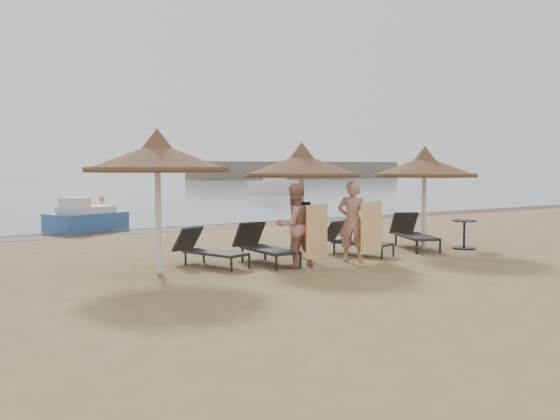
% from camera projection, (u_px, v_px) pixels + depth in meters
% --- Properties ---
extents(ground, '(160.00, 160.00, 0.00)m').
position_uv_depth(ground, '(324.00, 268.00, 13.45)').
color(ground, olive).
rests_on(ground, ground).
extents(wet_sand_strip, '(200.00, 1.60, 0.01)m').
position_uv_depth(wet_sand_strip, '(157.00, 230.00, 21.30)').
color(wet_sand_strip, brown).
rests_on(wet_sand_strip, ground).
extents(palapa_left, '(2.98, 2.98, 2.95)m').
position_uv_depth(palapa_left, '(157.00, 158.00, 12.62)').
color(palapa_left, white).
rests_on(palapa_left, ground).
extents(palapa_center, '(2.78, 2.78, 2.76)m').
position_uv_depth(palapa_center, '(302.00, 166.00, 14.75)').
color(palapa_center, white).
rests_on(palapa_center, ground).
extents(palapa_right, '(2.74, 2.74, 2.72)m').
position_uv_depth(palapa_right, '(425.00, 167.00, 16.38)').
color(palapa_right, white).
rests_on(palapa_right, ground).
extents(lounger_far_left, '(1.15, 1.94, 0.83)m').
position_uv_depth(lounger_far_left, '(207.00, 249.00, 13.70)').
color(lounger_far_left, black).
rests_on(lounger_far_left, ground).
extents(lounger_near_left, '(0.72, 2.02, 0.89)m').
position_uv_depth(lounger_near_left, '(263.00, 245.00, 14.06)').
color(lounger_near_left, black).
rests_on(lounger_near_left, ground).
extents(lounger_near_right, '(1.11, 1.90, 0.81)m').
position_uv_depth(lounger_near_right, '(353.00, 240.00, 15.46)').
color(lounger_near_right, black).
rests_on(lounger_near_right, ground).
extents(lounger_far_right, '(1.47, 2.16, 0.92)m').
position_uv_depth(lounger_far_right, '(412.00, 233.00, 16.64)').
color(lounger_far_right, black).
rests_on(lounger_far_right, ground).
extents(side_table, '(0.63, 0.63, 0.77)m').
position_uv_depth(side_table, '(464.00, 235.00, 16.48)').
color(side_table, black).
rests_on(side_table, ground).
extents(person_left, '(0.98, 0.64, 2.11)m').
position_uv_depth(person_left, '(294.00, 219.00, 13.43)').
color(person_left, tan).
rests_on(person_left, ground).
extents(person_right, '(1.16, 1.15, 2.15)m').
position_uv_depth(person_right, '(353.00, 215.00, 14.19)').
color(person_right, tan).
rests_on(person_right, ground).
extents(towel_left, '(0.78, 0.30, 1.15)m').
position_uv_depth(towel_left, '(317.00, 231.00, 13.35)').
color(towel_left, orange).
rests_on(towel_left, ground).
extents(towel_right, '(0.81, 0.22, 1.16)m').
position_uv_depth(towel_right, '(371.00, 227.00, 14.19)').
color(towel_right, orange).
rests_on(towel_right, ground).
extents(bag_patterned, '(0.33, 0.14, 0.41)m').
position_uv_depth(bag_patterned, '(297.00, 201.00, 14.96)').
color(bag_patterned, silver).
rests_on(bag_patterned, ground).
extents(bag_dark, '(0.25, 0.09, 0.35)m').
position_uv_depth(bag_dark, '(305.00, 209.00, 14.69)').
color(bag_dark, black).
rests_on(bag_dark, ground).
extents(pedal_boat, '(2.84, 2.27, 1.15)m').
position_uv_depth(pedal_boat, '(85.00, 218.00, 21.02)').
color(pedal_boat, '#2B5590').
rests_on(pedal_boat, ground).
extents(buoy_mid, '(0.37, 0.37, 0.37)m').
position_uv_depth(buoy_mid, '(102.00, 198.00, 39.81)').
color(buoy_mid, yellow).
rests_on(buoy_mid, ground).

